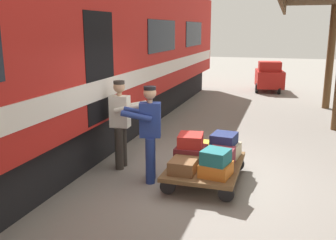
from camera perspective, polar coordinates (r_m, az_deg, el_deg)
The scene contains 15 objects.
ground_plane at distance 6.98m, azimuth 6.25°, elevation -8.89°, with size 60.00×60.00×0.00m, color gray.
train_car at distance 7.95m, azimuth -19.86°, elevation 8.47°, with size 3.02×21.10×4.00m.
luggage_cart at distance 6.82m, azimuth 5.61°, elevation -6.91°, with size 1.22×1.78×0.33m.
suitcase_yellow_case at distance 7.27m, azimuth 4.34°, elevation -4.24°, with size 0.42×0.55×0.22m, color gold.
suitcase_maroon_trunk at distance 6.81m, azimuth 3.42°, elevation -5.15°, with size 0.49×0.51×0.29m, color maroon.
suitcase_burgundy_valise at distance 6.71m, azimuth 7.92°, elevation -5.54°, with size 0.42×0.53×0.29m, color maroon.
suitcase_orange_carryall at distance 6.27m, azimuth 7.17°, elevation -7.29°, with size 0.46×0.48×0.22m, color #CC6B23.
suitcase_brown_leather at distance 6.37m, azimuth 2.36°, elevation -6.83°, with size 0.42×0.51×0.22m, color brown.
suitcase_cream_canvas at distance 7.17m, azimuth 8.55°, elevation -4.52°, with size 0.49×0.56×0.24m, color beige.
suitcase_red_plastic at distance 6.77m, azimuth 3.38°, elevation -3.00°, with size 0.42×0.49×0.21m, color #AD231E.
suitcase_navy_fabric at distance 7.11m, azimuth 8.38°, elevation -2.82°, with size 0.42×0.48×0.20m, color navy.
suitcase_teal_softside at distance 6.17m, azimuth 7.14°, elevation -5.47°, with size 0.40×0.42×0.22m, color #1E666B.
porter_in_overalls at distance 6.62m, azimuth -2.84°, elevation -1.62°, with size 0.73×0.54×1.70m.
porter_by_door at distance 7.32m, azimuth -7.00°, elevation -0.22°, with size 0.68×0.45×1.70m.
baggage_tug at distance 16.97m, azimuth 14.88°, elevation 6.24°, with size 1.34×1.84×1.30m.
Camera 1 is at (-1.17, 6.35, 2.66)m, focal length 40.84 mm.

